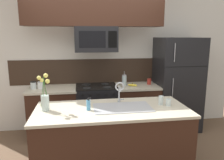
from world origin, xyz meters
name	(u,v)px	position (x,y,z in m)	size (l,w,h in m)	color
ground_plane	(102,157)	(0.00, 0.00, 0.00)	(10.00, 10.00, 0.00)	brown
rear_partition	(110,63)	(0.30, 1.28, 1.30)	(5.20, 0.10, 2.60)	silver
splash_band	(95,71)	(0.00, 1.22, 1.15)	(3.24, 0.01, 0.48)	#332319
back_counter_left	(54,112)	(-0.80, 0.90, 0.46)	(0.87, 0.65, 0.91)	#381E14
back_counter_right	(137,108)	(0.78, 0.90, 0.46)	(0.82, 0.65, 0.91)	#381E14
stove_range	(97,110)	(0.00, 0.90, 0.46)	(0.76, 0.64, 0.93)	black
microwave	(96,39)	(0.00, 0.88, 1.78)	(0.74, 0.40, 0.44)	black
upper_cabinet_band	(94,8)	(-0.03, 0.85, 2.30)	(2.40, 0.34, 0.60)	#381E14
refrigerator	(177,84)	(1.59, 0.92, 0.90)	(0.83, 0.74, 1.81)	black
storage_jar_tall	(33,85)	(-1.12, 0.90, 0.98)	(0.10, 0.10, 0.14)	silver
storage_jar_medium	(40,85)	(-1.00, 0.88, 0.98)	(0.10, 0.10, 0.13)	silver
banana_bunch	(133,85)	(0.67, 0.84, 0.93)	(0.19, 0.12, 0.08)	yellow
french_press	(124,80)	(0.54, 0.96, 1.01)	(0.09, 0.09, 0.27)	silver
coffee_tin	(149,82)	(1.03, 0.95, 0.97)	(0.08, 0.08, 0.11)	#B22D23
island_counter	(112,140)	(0.10, -0.35, 0.46)	(2.01, 0.88, 0.91)	#381E14
kitchen_sink	(122,113)	(0.24, -0.35, 0.84)	(0.76, 0.44, 0.16)	#ADAFB5
sink_faucet	(120,89)	(0.24, -0.13, 1.11)	(0.14, 0.14, 0.31)	#B7BABF
dish_soap_bottle	(88,105)	(-0.20, -0.37, 0.98)	(0.06, 0.05, 0.16)	#4C93C6
drinking_glass	(161,100)	(0.79, -0.30, 0.97)	(0.07, 0.07, 0.13)	silver
spare_glass	(168,102)	(0.88, -0.36, 0.96)	(0.07, 0.07, 0.09)	silver
flower_vase	(45,99)	(-0.74, -0.31, 1.06)	(0.14, 0.13, 0.47)	silver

